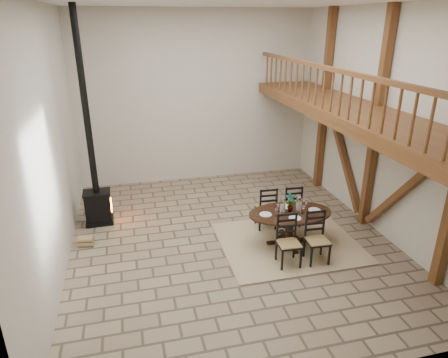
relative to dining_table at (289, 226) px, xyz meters
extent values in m
plane|color=#89775B|center=(-1.23, 0.46, -0.44)|extent=(8.00, 8.00, 0.00)
cube|color=beige|center=(-1.23, 4.46, 2.06)|extent=(7.00, 0.02, 5.00)
cube|color=beige|center=(-1.23, -3.54, 2.06)|extent=(7.00, 0.02, 5.00)
cube|color=beige|center=(-4.73, 0.46, 2.06)|extent=(0.02, 8.00, 5.00)
cube|color=beige|center=(2.27, 0.46, 2.06)|extent=(0.02, 8.00, 5.00)
cube|color=white|center=(-1.23, 0.46, 4.56)|extent=(7.00, 8.00, 0.02)
cube|color=brown|center=(2.15, 0.46, 2.06)|extent=(0.18, 0.18, 5.00)
cube|color=brown|center=(2.15, 2.96, 2.06)|extent=(0.18, 0.18, 5.00)
cube|color=brown|center=(2.15, -0.79, 0.96)|extent=(0.14, 2.16, 2.54)
cube|color=brown|center=(2.15, 1.71, 0.96)|extent=(0.14, 2.16, 2.54)
cube|color=brown|center=(2.15, 0.46, 2.36)|extent=(0.20, 7.80, 0.20)
cube|color=brown|center=(1.47, 0.46, 2.41)|extent=(1.60, 7.80, 0.12)
cube|color=brown|center=(0.77, 0.46, 2.31)|extent=(0.18, 7.80, 0.22)
cube|color=brown|center=(0.77, 0.46, 3.31)|extent=(0.09, 7.60, 0.09)
cube|color=brown|center=(0.77, 0.46, 2.89)|extent=(0.06, 7.60, 0.86)
cube|color=tan|center=(0.00, 0.00, -0.43)|extent=(3.00, 2.50, 0.02)
ellipsoid|color=black|center=(0.00, 0.00, 0.31)|extent=(1.91, 1.21, 0.04)
cylinder|color=black|center=(0.00, 0.00, -0.07)|extent=(0.18, 0.18, 0.68)
cylinder|color=black|center=(0.00, 0.00, -0.39)|extent=(0.57, 0.57, 0.06)
cube|color=#9A8047|center=(-0.35, -0.80, 0.05)|extent=(0.47, 0.45, 0.04)
cube|color=black|center=(-0.35, -0.80, -0.20)|extent=(0.45, 0.45, 0.47)
cube|color=black|center=(-0.34, -0.60, 0.34)|extent=(0.39, 0.06, 0.61)
cube|color=#9A8047|center=(0.26, -0.83, 0.05)|extent=(0.47, 0.45, 0.04)
cube|color=black|center=(0.26, -0.83, -0.20)|extent=(0.45, 0.45, 0.47)
cube|color=black|center=(0.27, -0.64, 0.34)|extent=(0.39, 0.06, 0.61)
cube|color=#9A8047|center=(-0.26, 0.83, 0.05)|extent=(0.47, 0.45, 0.04)
cube|color=black|center=(-0.26, 0.83, -0.20)|extent=(0.45, 0.45, 0.47)
cube|color=black|center=(-0.27, 0.63, 0.34)|extent=(0.39, 0.06, 0.61)
cube|color=#9A8047|center=(0.35, 0.80, 0.05)|extent=(0.47, 0.45, 0.04)
cube|color=black|center=(0.35, 0.80, -0.20)|extent=(0.45, 0.45, 0.47)
cube|color=black|center=(0.34, 0.60, 0.34)|extent=(0.39, 0.06, 0.61)
cube|color=silver|center=(0.00, 0.00, 0.33)|extent=(1.46, 0.78, 0.01)
cube|color=white|center=(0.00, 0.00, 0.42)|extent=(0.93, 0.35, 0.18)
cylinder|color=white|center=(-0.18, 0.01, 0.50)|extent=(0.12, 0.12, 0.34)
cylinder|color=white|center=(0.18, -0.01, 0.50)|extent=(0.12, 0.12, 0.34)
cylinder|color=white|center=(-0.18, 0.01, 0.41)|extent=(0.06, 0.06, 0.16)
cylinder|color=white|center=(0.18, -0.01, 0.41)|extent=(0.06, 0.06, 0.16)
imported|color=#4C723F|center=(0.00, 0.05, 0.54)|extent=(0.23, 0.16, 0.43)
cube|color=black|center=(-4.15, 2.03, -0.39)|extent=(0.66, 0.51, 0.10)
cube|color=black|center=(-4.15, 2.03, 0.01)|extent=(0.60, 0.46, 0.70)
cube|color=#FF590C|center=(-3.84, 2.03, 0.01)|extent=(0.03, 0.28, 0.28)
cube|color=black|center=(-4.15, 2.03, 0.38)|extent=(0.65, 0.50, 0.04)
cylinder|color=black|center=(-4.15, 2.03, 2.48)|extent=(0.15, 0.15, 4.17)
cylinder|color=brown|center=(-4.18, 2.09, -0.29)|extent=(0.46, 0.46, 0.30)
cube|color=tan|center=(-4.18, 2.09, -0.10)|extent=(0.25, 0.25, 0.09)
cube|color=tan|center=(-4.40, 0.98, -0.32)|extent=(0.35, 0.27, 0.22)
camera|label=1|loc=(-3.29, -7.22, 4.22)|focal=32.00mm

